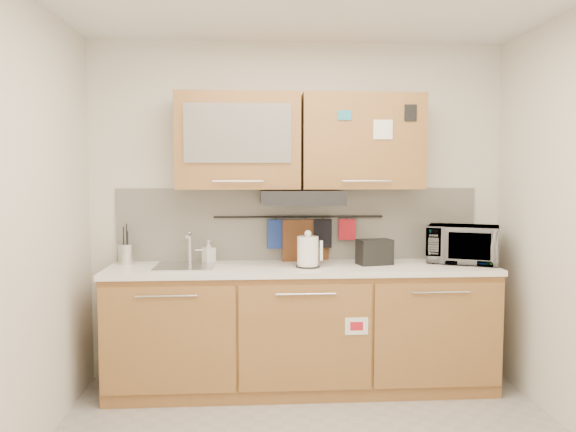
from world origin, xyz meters
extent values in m
plane|color=silver|center=(0.00, 1.50, 1.30)|extent=(3.20, 0.00, 3.20)
plane|color=silver|center=(-1.60, 0.00, 1.30)|extent=(0.00, 3.00, 3.00)
cube|color=#AC733D|center=(0.00, 1.20, 0.44)|extent=(2.80, 0.60, 0.88)
cube|color=black|center=(0.00, 1.20, 0.05)|extent=(2.80, 0.54, 0.10)
cube|color=#A6793B|center=(-0.93, 0.89, 0.47)|extent=(0.91, 0.02, 0.74)
cylinder|color=silver|center=(-0.93, 0.86, 0.78)|extent=(0.41, 0.01, 0.01)
cube|color=#A6793B|center=(0.00, 0.89, 0.47)|extent=(0.91, 0.02, 0.74)
cylinder|color=silver|center=(0.00, 0.86, 0.78)|extent=(0.41, 0.01, 0.01)
cube|color=#A6793B|center=(0.93, 0.89, 0.47)|extent=(0.91, 0.02, 0.74)
cylinder|color=silver|center=(0.93, 0.86, 0.78)|extent=(0.41, 0.01, 0.01)
cube|color=white|center=(0.00, 1.19, 0.90)|extent=(2.82, 0.62, 0.04)
cube|color=silver|center=(0.00, 1.49, 1.20)|extent=(2.80, 0.02, 0.56)
cube|color=#AC733D|center=(-0.46, 1.32, 1.83)|extent=(0.90, 0.35, 0.70)
cube|color=silver|center=(-0.46, 1.14, 1.88)|extent=(0.76, 0.02, 0.42)
cube|color=#A6793B|center=(0.46, 1.32, 1.83)|extent=(0.90, 0.35, 0.70)
cube|color=white|center=(0.58, 1.14, 1.91)|extent=(0.14, 0.00, 0.14)
cube|color=black|center=(0.00, 1.25, 1.42)|extent=(0.60, 0.46, 0.10)
cube|color=silver|center=(-0.85, 1.20, 0.92)|extent=(0.42, 0.40, 0.03)
cylinder|color=silver|center=(-0.83, 1.36, 1.04)|extent=(0.03, 0.03, 0.24)
cylinder|color=silver|center=(-0.83, 1.28, 1.14)|extent=(0.02, 0.18, 0.02)
cylinder|color=black|center=(0.00, 1.45, 1.26)|extent=(1.30, 0.02, 0.02)
cylinder|color=silver|center=(-1.30, 1.36, 1.00)|extent=(0.16, 0.16, 0.15)
cylinder|color=black|center=(-1.32, 1.37, 1.06)|extent=(0.01, 0.01, 0.28)
cylinder|color=black|center=(-1.28, 1.34, 1.05)|extent=(0.01, 0.01, 0.25)
cylinder|color=black|center=(-1.30, 1.38, 1.07)|extent=(0.01, 0.01, 0.30)
cylinder|color=black|center=(-1.32, 1.34, 1.03)|extent=(0.01, 0.01, 0.22)
cylinder|color=white|center=(0.04, 1.12, 1.03)|extent=(0.16, 0.16, 0.22)
sphere|color=white|center=(0.04, 1.12, 1.16)|extent=(0.05, 0.05, 0.05)
cube|color=white|center=(0.13, 1.12, 1.04)|extent=(0.02, 0.03, 0.14)
cylinder|color=black|center=(0.04, 1.12, 0.93)|extent=(0.17, 0.17, 0.01)
cube|color=black|center=(0.54, 1.21, 1.01)|extent=(0.27, 0.20, 0.19)
cube|color=black|center=(0.50, 1.20, 1.10)|extent=(0.09, 0.12, 0.01)
cube|color=black|center=(0.59, 1.22, 1.10)|extent=(0.09, 0.12, 0.01)
imported|color=#999999|center=(1.23, 1.25, 1.06)|extent=(0.61, 0.52, 0.28)
imported|color=#999999|center=(-0.69, 1.37, 1.01)|extent=(0.11, 0.11, 0.18)
cube|color=brown|center=(0.05, 1.44, 1.01)|extent=(0.37, 0.11, 0.46)
cube|color=navy|center=(-0.18, 1.44, 1.13)|extent=(0.14, 0.04, 0.22)
cube|color=black|center=(0.19, 1.44, 1.13)|extent=(0.14, 0.06, 0.22)
cube|color=#B21723|center=(0.38, 1.44, 1.16)|extent=(0.13, 0.05, 0.16)
camera|label=1|loc=(-0.36, -2.86, 1.60)|focal=35.00mm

